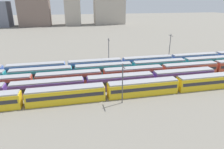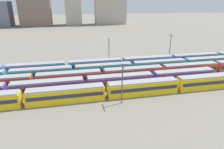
% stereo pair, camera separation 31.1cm
% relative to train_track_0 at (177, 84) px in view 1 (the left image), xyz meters
% --- Properties ---
extents(ground_plane, '(600.00, 600.00, 0.00)m').
position_rel_train_track_0_xyz_m(ground_plane, '(-45.07, 10.40, -1.90)').
color(ground_plane, slate).
extents(train_track_0, '(112.50, 3.06, 3.75)m').
position_rel_train_track_0_xyz_m(train_track_0, '(0.00, 0.00, 0.00)').
color(train_track_0, yellow).
rests_on(train_track_0, ground_plane).
extents(train_track_1, '(74.70, 3.06, 3.75)m').
position_rel_train_track_0_xyz_m(train_track_1, '(-23.42, 5.20, 0.00)').
color(train_track_1, '#6B429E').
rests_on(train_track_1, ground_plane).
extents(train_track_2, '(93.60, 3.06, 3.75)m').
position_rel_train_track_0_xyz_m(train_track_2, '(-8.61, 10.40, 0.00)').
color(train_track_2, '#BC4C38').
rests_on(train_track_2, ground_plane).
extents(train_track_3, '(93.60, 3.06, 3.75)m').
position_rel_train_track_0_xyz_m(train_track_3, '(-16.69, 15.60, 0.00)').
color(train_track_3, teal).
rests_on(train_track_3, ground_plane).
extents(train_track_4, '(112.50, 3.06, 3.75)m').
position_rel_train_track_0_xyz_m(train_track_4, '(-9.27, 20.80, 0.00)').
color(train_track_4, '#4C70BC').
rests_on(train_track_4, ground_plane).
extents(catenary_pole_0, '(0.24, 3.20, 9.63)m').
position_rel_train_track_0_xyz_m(catenary_pole_0, '(-15.72, -3.23, 3.46)').
color(catenary_pole_0, '#4C4C51').
rests_on(catenary_pole_0, ground_plane).
extents(catenary_pole_1, '(0.24, 3.20, 10.27)m').
position_rel_train_track_0_xyz_m(catenary_pole_1, '(-13.38, 23.92, 3.78)').
color(catenary_pole_1, '#4C4C51').
rests_on(catenary_pole_1, ground_plane).
extents(catenary_pole_3, '(0.24, 3.20, 10.96)m').
position_rel_train_track_0_xyz_m(catenary_pole_3, '(9.88, 23.77, 4.14)').
color(catenary_pole_3, '#4C4C51').
rests_on(catenary_pole_3, ground_plane).
extents(distant_building_2, '(14.53, 16.84, 40.66)m').
position_rel_train_track_0_xyz_m(distant_building_2, '(-21.46, 157.62, 18.43)').
color(distant_building_2, '#B2A899').
rests_on(distant_building_2, ground_plane).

